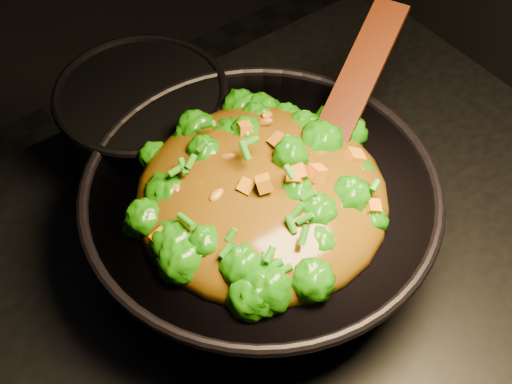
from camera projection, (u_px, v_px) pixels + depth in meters
wok at (260, 219)px, 0.97m from camera, size 0.49×0.49×0.13m
stir_fry at (262, 172)px, 0.86m from camera, size 0.33×0.33×0.11m
spatula at (347, 103)px, 0.94m from camera, size 0.30×0.18×0.13m
back_pot at (146, 123)px, 1.08m from camera, size 0.30×0.30×0.14m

